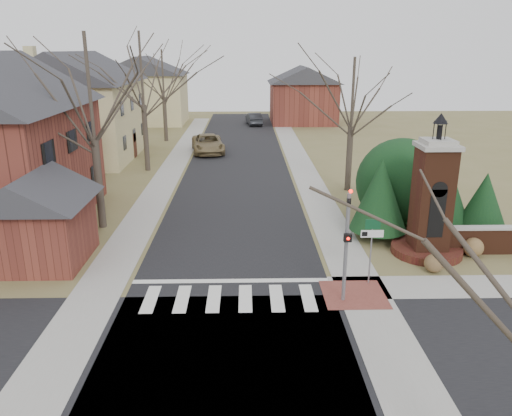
{
  "coord_description": "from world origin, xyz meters",
  "views": [
    {
      "loc": [
        0.64,
        -16.24,
        9.09
      ],
      "look_at": [
        1.12,
        6.0,
        1.96
      ],
      "focal_mm": 35.0,
      "sensor_mm": 36.0,
      "label": 1
    }
  ],
  "objects_px": {
    "distant_car": "(254,119)",
    "sign_post": "(372,239)",
    "brick_gate_monument": "(431,209)",
    "pickup_truck": "(208,144)",
    "traffic_signal_pole": "(347,237)"
  },
  "relations": [
    {
      "from": "pickup_truck",
      "to": "sign_post",
      "type": "bearing_deg",
      "value": -81.06
    },
    {
      "from": "traffic_signal_pole",
      "to": "pickup_truck",
      "type": "xyz_separation_m",
      "value": [
        -7.07,
        28.25,
        -1.77
      ]
    },
    {
      "from": "brick_gate_monument",
      "to": "distant_car",
      "type": "bearing_deg",
      "value": 100.02
    },
    {
      "from": "pickup_truck",
      "to": "traffic_signal_pole",
      "type": "bearing_deg",
      "value": -84.32
    },
    {
      "from": "traffic_signal_pole",
      "to": "distant_car",
      "type": "bearing_deg",
      "value": 93.23
    },
    {
      "from": "distant_car",
      "to": "brick_gate_monument",
      "type": "bearing_deg",
      "value": 92.05
    },
    {
      "from": "traffic_signal_pole",
      "to": "sign_post",
      "type": "bearing_deg",
      "value": 47.57
    },
    {
      "from": "brick_gate_monument",
      "to": "distant_car",
      "type": "height_order",
      "value": "brick_gate_monument"
    },
    {
      "from": "brick_gate_monument",
      "to": "pickup_truck",
      "type": "height_order",
      "value": "brick_gate_monument"
    },
    {
      "from": "brick_gate_monument",
      "to": "pickup_truck",
      "type": "xyz_separation_m",
      "value": [
        -11.77,
        23.83,
        -1.35
      ]
    },
    {
      "from": "distant_car",
      "to": "sign_post",
      "type": "bearing_deg",
      "value": 87.03
    },
    {
      "from": "traffic_signal_pole",
      "to": "brick_gate_monument",
      "type": "relative_size",
      "value": 0.69
    },
    {
      "from": "sign_post",
      "to": "brick_gate_monument",
      "type": "relative_size",
      "value": 0.42
    },
    {
      "from": "sign_post",
      "to": "pickup_truck",
      "type": "height_order",
      "value": "sign_post"
    },
    {
      "from": "brick_gate_monument",
      "to": "pickup_truck",
      "type": "bearing_deg",
      "value": 116.28
    }
  ]
}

